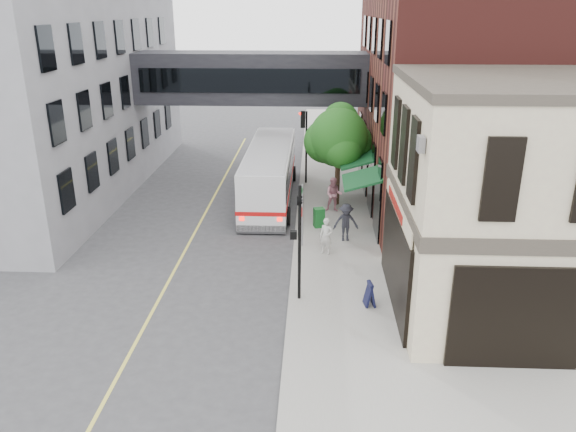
# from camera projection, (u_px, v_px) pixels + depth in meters

# --- Properties ---
(ground) EXTENTS (120.00, 120.00, 0.00)m
(ground) POSITION_uv_depth(u_px,v_px,m) (286.00, 329.00, 19.60)
(ground) COLOR #38383A
(ground) RESTS_ON ground
(sidewalk_main) EXTENTS (4.00, 60.00, 0.15)m
(sidewalk_main) POSITION_uv_depth(u_px,v_px,m) (332.00, 199.00, 32.58)
(sidewalk_main) COLOR gray
(sidewalk_main) RESTS_ON ground
(corner_building) EXTENTS (10.19, 8.12, 8.45)m
(corner_building) POSITION_uv_depth(u_px,v_px,m) (545.00, 201.00, 19.60)
(corner_building) COLOR #BFAD92
(corner_building) RESTS_ON ground
(brick_building) EXTENTS (13.76, 18.00, 14.00)m
(brick_building) POSITION_uv_depth(u_px,v_px,m) (481.00, 76.00, 30.74)
(brick_building) COLOR #4A1A17
(brick_building) RESTS_ON ground
(opposite_building) EXTENTS (14.00, 24.00, 14.00)m
(opposite_building) POSITION_uv_depth(u_px,v_px,m) (10.00, 72.00, 32.86)
(opposite_building) COLOR slate
(opposite_building) RESTS_ON ground
(skyway_bridge) EXTENTS (14.00, 3.18, 3.00)m
(skyway_bridge) POSITION_uv_depth(u_px,v_px,m) (252.00, 78.00, 34.29)
(skyway_bridge) COLOR black
(skyway_bridge) RESTS_ON ground
(traffic_signal_near) EXTENTS (0.44, 0.22, 4.60)m
(traffic_signal_near) POSITION_uv_depth(u_px,v_px,m) (299.00, 229.00, 20.41)
(traffic_signal_near) COLOR black
(traffic_signal_near) RESTS_ON sidewalk_main
(traffic_signal_far) EXTENTS (0.53, 0.28, 4.50)m
(traffic_signal_far) POSITION_uv_depth(u_px,v_px,m) (304.00, 133.00, 34.32)
(traffic_signal_far) COLOR black
(traffic_signal_far) RESTS_ON sidewalk_main
(street_sign_pole) EXTENTS (0.08, 0.75, 3.00)m
(street_sign_pole) POSITION_uv_depth(u_px,v_px,m) (302.00, 210.00, 25.45)
(street_sign_pole) COLOR gray
(street_sign_pole) RESTS_ON sidewalk_main
(street_tree) EXTENTS (3.80, 3.20, 5.60)m
(street_tree) POSITION_uv_depth(u_px,v_px,m) (338.00, 137.00, 30.50)
(street_tree) COLOR #382619
(street_tree) RESTS_ON sidewalk_main
(lane_marking) EXTENTS (0.12, 40.00, 0.01)m
(lane_marking) POSITION_uv_depth(u_px,v_px,m) (200.00, 223.00, 29.17)
(lane_marking) COLOR #D8CC4C
(lane_marking) RESTS_ON ground
(bus) EXTENTS (2.75, 11.25, 3.03)m
(bus) POSITION_uv_depth(u_px,v_px,m) (270.00, 171.00, 32.26)
(bus) COLOR silver
(bus) RESTS_ON ground
(pedestrian_a) EXTENTS (0.71, 0.59, 1.67)m
(pedestrian_a) POSITION_uv_depth(u_px,v_px,m) (326.00, 236.00, 24.97)
(pedestrian_a) COLOR beige
(pedestrian_a) RESTS_ON sidewalk_main
(pedestrian_b) EXTENTS (0.98, 0.79, 1.88)m
(pedestrian_b) POSITION_uv_depth(u_px,v_px,m) (334.00, 195.00, 30.16)
(pedestrian_b) COLOR #CB8393
(pedestrian_b) RESTS_ON sidewalk_main
(pedestrian_c) EXTENTS (1.22, 0.75, 1.82)m
(pedestrian_c) POSITION_uv_depth(u_px,v_px,m) (346.00, 222.00, 26.37)
(pedestrian_c) COLOR #21222A
(pedestrian_c) RESTS_ON sidewalk_main
(newspaper_box) EXTENTS (0.60, 0.56, 0.99)m
(newspaper_box) POSITION_uv_depth(u_px,v_px,m) (319.00, 218.00, 28.14)
(newspaper_box) COLOR #13561F
(newspaper_box) RESTS_ON sidewalk_main
(sandwich_board) EXTENTS (0.42, 0.57, 0.93)m
(sandwich_board) POSITION_uv_depth(u_px,v_px,m) (370.00, 294.00, 20.72)
(sandwich_board) COLOR black
(sandwich_board) RESTS_ON sidewalk_main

